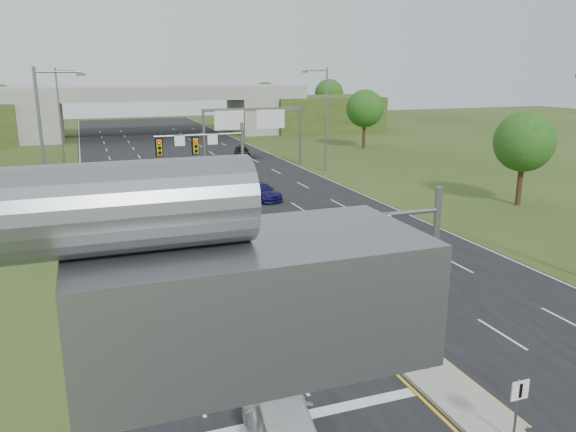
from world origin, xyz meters
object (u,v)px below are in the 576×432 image
at_px(keep_right_sign, 518,402).
at_px(overpass, 153,115).
at_px(car_far_b, 261,191).
at_px(signal_mast_far, 213,155).
at_px(car_far_c, 242,151).
at_px(car_white, 283,427).
at_px(sign_gantry, 252,121).
at_px(signal_mast_near, 379,259).

xyz_separation_m(keep_right_sign, overpass, (0.00, 84.53, 2.04)).
distance_m(keep_right_sign, car_far_b, 33.80).
relative_size(signal_mast_far, overpass, 0.09).
height_order(car_far_b, car_far_c, car_far_c).
relative_size(car_far_b, car_far_c, 1.10).
distance_m(car_white, car_far_c, 56.73).
relative_size(keep_right_sign, car_far_b, 0.46).
xyz_separation_m(sign_gantry, car_far_c, (0.85, 7.60, -4.48)).
bearing_deg(keep_right_sign, signal_mast_near, 116.94).
relative_size(keep_right_sign, sign_gantry, 0.19).
bearing_deg(overpass, keep_right_sign, -90.00).
bearing_deg(signal_mast_near, car_far_b, 80.33).
bearing_deg(sign_gantry, overpass, 100.79).
height_order(signal_mast_far, car_far_b, signal_mast_far).
height_order(signal_mast_near, sign_gantry, signal_mast_near).
bearing_deg(signal_mast_far, signal_mast_near, -90.00).
relative_size(signal_mast_near, overpass, 0.09).
height_order(keep_right_sign, overpass, overpass).
relative_size(car_white, car_far_c, 1.15).
relative_size(keep_right_sign, overpass, 0.03).
distance_m(signal_mast_far, overpass, 55.13).
distance_m(keep_right_sign, overpass, 84.55).
height_order(keep_right_sign, car_far_b, keep_right_sign).
xyz_separation_m(car_white, car_far_b, (9.22, 31.61, -0.16)).
distance_m(car_far_b, car_far_c, 23.85).
relative_size(signal_mast_far, keep_right_sign, 3.18).
xyz_separation_m(overpass, car_white, (-6.50, -82.45, -2.68)).
bearing_deg(keep_right_sign, car_far_b, 85.38).
distance_m(overpass, car_white, 82.75).
bearing_deg(car_far_b, sign_gantry, 61.92).
bearing_deg(keep_right_sign, car_far_c, 82.48).
xyz_separation_m(keep_right_sign, car_far_b, (2.72, 33.68, -0.80)).
distance_m(signal_mast_near, sign_gantry, 45.88).
xyz_separation_m(keep_right_sign, sign_gantry, (6.68, 49.45, 3.72)).
xyz_separation_m(signal_mast_near, keep_right_sign, (2.26, -4.45, -3.21)).
xyz_separation_m(keep_right_sign, car_far_c, (7.53, 57.04, -0.76)).
xyz_separation_m(car_far_b, car_far_c, (4.81, 23.36, 0.05)).
relative_size(overpass, car_far_b, 16.78).
height_order(sign_gantry, car_white, sign_gantry).
bearing_deg(car_far_c, keep_right_sign, -87.98).
height_order(signal_mast_far, sign_gantry, signal_mast_far).
relative_size(car_white, car_far_b, 1.05).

